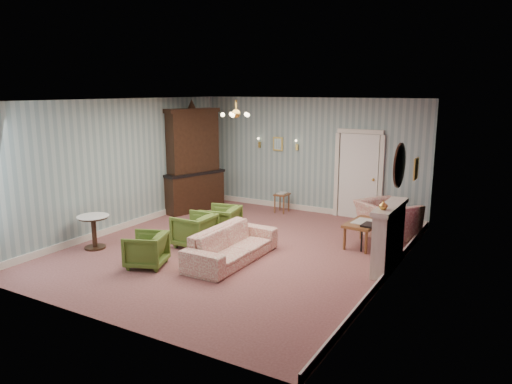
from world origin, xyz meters
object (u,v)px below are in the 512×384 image
Objects in this scene: side_table_black at (372,238)px; pedestal_table at (94,232)px; olive_chair_a at (146,248)px; olive_chair_c at (221,220)px; coffee_table at (364,234)px; sofa_chintz at (232,239)px; fireplace at (389,237)px; olive_chair_b at (194,229)px; wingback_chair at (387,214)px; dresser at (193,157)px.

pedestal_table is (-4.81, -2.55, 0.06)m from side_table_black.
olive_chair_a is at bearing -8.53° from pedestal_table.
olive_chair_c is 2.98m from coffee_table.
olive_chair_a is 4.27m from side_table_black.
sofa_chintz is 1.49× the size of fireplace.
pedestal_table is (-5.33, -1.77, -0.24)m from fireplace.
olive_chair_c is (0.12, 0.76, 0.01)m from olive_chair_b.
olive_chair_b is at bearing 156.11° from olive_chair_a.
fireplace is (0.53, -1.91, 0.08)m from wingback_chair.
olive_chair_b is at bearing -155.27° from side_table_black.
side_table_black is at bearing 27.94° from pedestal_table.
olive_chair_c is 2.55m from pedestal_table.
fireplace reaches higher than olive_chair_c.
wingback_chair reaches higher than olive_chair_c.
olive_chair_c reaches higher than side_table_black.
wingback_chair is at bearing 18.84° from dresser.
olive_chair_b is 0.64× the size of wingback_chair.
olive_chair_c is at bearing -161.53° from coffee_table.
pedestal_table is at bearing -119.60° from olive_chair_a.
side_table_black is at bearing 113.69° from olive_chair_b.
pedestal_table reaches higher than side_table_black.
olive_chair_b is 1.14m from sofa_chintz.
sofa_chintz is 2.74m from side_table_black.
sofa_chintz is at bearing 90.78° from wingback_chair.
pedestal_table is at bearing -57.42° from olive_chair_b.
olive_chair_c reaches higher than olive_chair_b.
side_table_black is (-0.52, 0.78, -0.31)m from fireplace.
coffee_table is (3.01, 3.03, -0.08)m from olive_chair_a.
olive_chair_b is 3.17m from dresser.
coffee_table is at bearing 134.05° from side_table_black.
olive_chair_a is at bearing -139.25° from side_table_black.
dresser is at bearing 47.16° from sofa_chintz.
olive_chair_b is 0.77m from olive_chair_c.
fireplace reaches higher than sofa_chintz.
pedestal_table is at bearing 73.61° from wingback_chair.
olive_chair_c is 0.36× the size of sofa_chintz.
sofa_chintz is 3.58m from wingback_chair.
pedestal_table is at bearing -70.62° from dresser.
fireplace is (2.60, 1.01, 0.17)m from sofa_chintz.
fireplace is (3.57, -0.08, 0.21)m from olive_chair_c.
olive_chair_b is 0.35× the size of sofa_chintz.
coffee_table is at bearing -42.26° from sofa_chintz.
olive_chair_b is 0.73× the size of coffee_table.
sofa_chintz is (0.97, -1.08, 0.04)m from olive_chair_c.
olive_chair_c reaches higher than coffee_table.
olive_chair_c is 3.58m from fireplace.
side_table_black is at bearing 91.79° from olive_chair_c.
olive_chair_c is at bearing -23.56° from dresser.
sofa_chintz is at bearing -132.35° from coffee_table.
olive_chair_b is 4.09m from wingback_chair.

